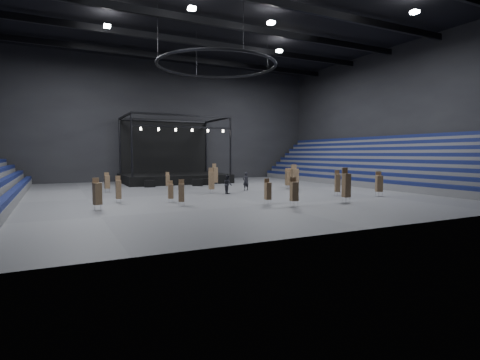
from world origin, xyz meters
name	(u,v)px	position (x,y,z in m)	size (l,w,h in m)	color
floor	(217,193)	(0.00, 0.00, 0.00)	(50.00, 50.00, 0.00)	#49494B
ceiling	(216,15)	(0.00, 0.00, 18.00)	(50.00, 42.00, 0.20)	black
wall_back	(163,121)	(0.00, 21.00, 9.00)	(50.00, 0.20, 18.00)	black
wall_front	(374,58)	(0.00, -21.00, 9.00)	(50.00, 0.20, 18.00)	black
wall_right	(392,116)	(25.00, 0.00, 9.00)	(0.20, 42.00, 18.00)	black
bleachers_right	(379,171)	(22.94, 0.00, 1.73)	(7.20, 40.00, 6.40)	#505053
stage	(173,172)	(0.00, 16.24, 1.45)	(14.00, 10.00, 9.20)	black
truss_ring	(217,65)	(0.00, 0.00, 13.00)	(12.30, 12.30, 5.15)	black
roof_girders	(216,23)	(0.00, 0.00, 17.20)	(49.00, 30.35, 0.70)	black
floodlights	(233,16)	(0.00, -4.00, 16.60)	(28.60, 16.60, 0.25)	white
flight_case_left	(150,184)	(-4.81, 9.54, 0.43)	(1.28, 0.64, 0.85)	black
flight_case_mid	(197,183)	(0.95, 8.64, 0.44)	(1.31, 0.65, 0.87)	black
flight_case_right	(205,182)	(2.34, 9.74, 0.42)	(1.27, 0.63, 0.84)	black
chair_stack_0	(296,176)	(10.06, 0.32, 1.42)	(0.54, 0.54, 2.79)	silver
chair_stack_1	(294,177)	(8.70, -1.29, 1.45)	(0.54, 0.54, 2.85)	silver
chair_stack_2	(97,193)	(-12.40, -7.45, 1.23)	(0.64, 0.64, 2.34)	silver
chair_stack_3	(294,191)	(1.33, -11.99, 1.20)	(0.60, 0.60, 2.24)	silver
chair_stack_4	(287,178)	(9.27, 0.87, 1.20)	(0.43, 0.43, 2.36)	silver
chair_stack_5	(346,185)	(6.52, -11.99, 1.49)	(0.59, 0.59, 2.90)	silver
chair_stack_6	(118,189)	(-10.42, -3.85, 1.15)	(0.41, 0.41, 2.24)	silver
chair_stack_7	(107,182)	(-10.19, 5.45, 1.12)	(0.53, 0.53, 2.09)	silver
chair_stack_8	(181,192)	(-6.39, -8.08, 1.09)	(0.56, 0.56, 2.07)	silver
chair_stack_9	(379,183)	(12.45, -9.91, 1.27)	(0.73, 0.73, 2.37)	silver
chair_stack_10	(337,183)	(9.30, -7.72, 1.27)	(0.61, 0.61, 2.48)	silver
chair_stack_11	(211,180)	(-0.70, -0.15, 1.34)	(0.53, 0.53, 2.61)	silver
chair_stack_12	(268,191)	(0.22, -9.91, 1.08)	(0.45, 0.45, 2.06)	silver
chair_stack_13	(168,180)	(-3.45, 6.45, 1.03)	(0.48, 0.48, 1.94)	silver
chair_stack_14	(215,175)	(2.92, 7.60, 1.45)	(0.58, 0.58, 2.82)	silver
chair_stack_15	(171,191)	(-6.53, -5.57, 0.98)	(0.46, 0.46, 1.83)	silver
chair_stack_16	(293,178)	(11.00, 2.20, 1.06)	(0.45, 0.45, 2.01)	silver
chair_stack_17	(291,178)	(9.69, 0.83, 1.22)	(0.47, 0.47, 2.36)	silver
man_center	(246,181)	(3.83, 0.93, 1.01)	(0.74, 0.48, 2.02)	black
crew_member	(228,184)	(0.52, -1.50, 0.97)	(0.94, 0.74, 1.94)	black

